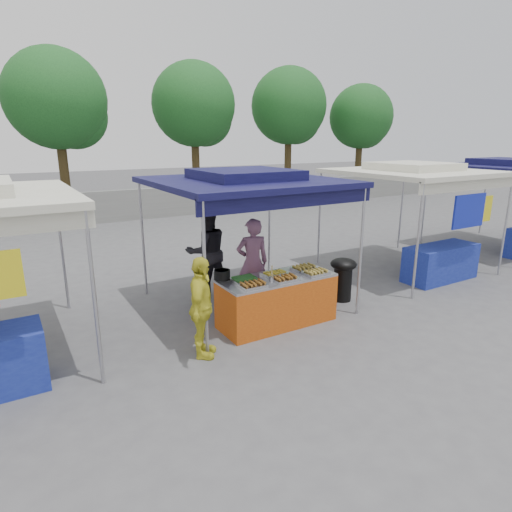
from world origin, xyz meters
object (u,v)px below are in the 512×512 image
wok_burner (343,275)px  helper_man (207,252)px  vendor_table (277,300)px  customer_person (201,308)px  cooking_pot (222,275)px  vendor_woman (252,263)px

wok_burner → helper_man: 2.74m
vendor_table → customer_person: customer_person is taller
helper_man → wok_burner: bearing=145.4°
vendor_table → wok_burner: (1.73, 0.27, 0.09)m
vendor_table → customer_person: bearing=-165.7°
customer_person → helper_man: bearing=6.2°
cooking_pot → vendor_woman: bearing=32.4°
wok_burner → customer_person: size_ratio=0.57×
vendor_table → vendor_woman: bearing=85.3°
cooking_pot → customer_person: (-0.72, -0.77, -0.17)m
vendor_woman → cooking_pot: bearing=48.1°
cooking_pot → vendor_table: bearing=-23.4°
wok_burner → vendor_woman: bearing=149.8°
helper_man → customer_person: size_ratio=1.20×
vendor_woman → helper_man: 1.08m
cooking_pot → wok_burner: (2.59, -0.10, -0.42)m
helper_man → customer_person: bearing=66.6°
cooking_pot → helper_man: bearing=74.2°
cooking_pot → customer_person: 1.07m
vendor_table → cooking_pot: cooking_pot is taller
vendor_table → wok_burner: wok_burner is taller
vendor_table → helper_man: 2.03m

